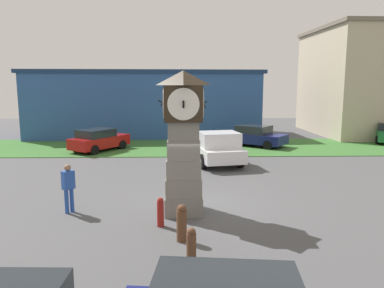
{
  "coord_description": "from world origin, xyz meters",
  "views": [
    {
      "loc": [
        -0.61,
        -13.2,
        4.46
      ],
      "look_at": [
        -0.23,
        1.75,
        2.04
      ],
      "focal_mm": 35.0,
      "sensor_mm": 36.0,
      "label": 1
    }
  ],
  "objects": [
    {
      "name": "bollard_far_row",
      "position": [
        -0.4,
        -4.3,
        0.45
      ],
      "size": [
        0.25,
        0.25,
        0.89
      ],
      "color": "brown",
      "rests_on": "ground_plane"
    },
    {
      "name": "warehouse_blue_far",
      "position": [
        -3.84,
        19.63,
        2.78
      ],
      "size": [
        19.9,
        8.36,
        5.54
      ],
      "color": "#2D5193",
      "rests_on": "ground_plane"
    },
    {
      "name": "ground_plane",
      "position": [
        0.0,
        0.0,
        0.0
      ],
      "size": [
        70.44,
        70.44,
        0.0
      ],
      "primitive_type": "plane",
      "color": "#4C4C4F"
    },
    {
      "name": "pedestrian_near_bench",
      "position": [
        -4.56,
        -0.58,
        0.99
      ],
      "size": [
        0.45,
        0.45,
        1.73
      ],
      "color": "#264CA5",
      "rests_on": "ground_plane"
    },
    {
      "name": "bollard_near_tower",
      "position": [
        -1.32,
        -1.93,
        0.48
      ],
      "size": [
        0.22,
        0.22,
        0.94
      ],
      "color": "maroon",
      "rests_on": "ground_plane"
    },
    {
      "name": "grass_verge_far",
      "position": [
        -3.7,
        12.91,
        0.02
      ],
      "size": [
        42.26,
        7.33,
        0.04
      ],
      "primitive_type": "cube",
      "color": "#386B2D",
      "rests_on": "ground_plane"
    },
    {
      "name": "car_end_of_row",
      "position": [
        4.67,
        13.12,
        0.77
      ],
      "size": [
        4.31,
        3.92,
        1.5
      ],
      "color": "navy",
      "rests_on": "ground_plane"
    },
    {
      "name": "clock_tower",
      "position": [
        -0.58,
        -0.63,
        2.5
      ],
      "size": [
        1.64,
        1.65,
        4.89
      ],
      "color": "gray",
      "rests_on": "ground_plane"
    },
    {
      "name": "car_silver_hatch",
      "position": [
        -6.19,
        11.51,
        0.77
      ],
      "size": [
        3.73,
        4.3,
        1.49
      ],
      "color": "#A51111",
      "rests_on": "ground_plane"
    },
    {
      "name": "bollard_mid_row",
      "position": [
        -0.65,
        -3.07,
        0.55
      ],
      "size": [
        0.29,
        0.29,
        1.09
      ],
      "color": "brown",
      "rests_on": "ground_plane"
    },
    {
      "name": "pickup_truck",
      "position": [
        1.21,
        7.69,
        0.93
      ],
      "size": [
        3.06,
        5.35,
        1.85
      ],
      "color": "silver",
      "rests_on": "ground_plane"
    }
  ]
}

